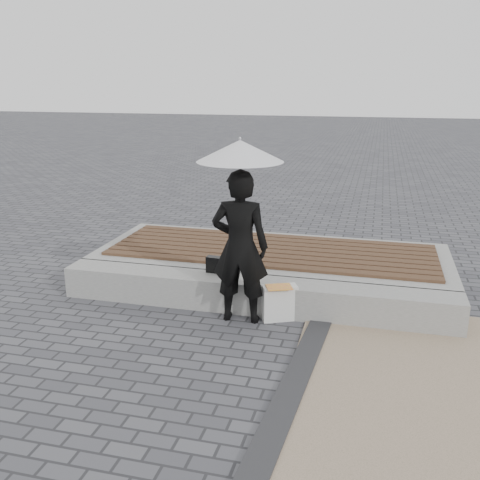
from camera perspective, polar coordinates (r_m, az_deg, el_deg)
name	(u,v)px	position (r m, az deg, el deg)	size (l,w,h in m)	color
ground	(216,373)	(5.53, -2.52, -13.74)	(80.00, 80.00, 0.00)	#515156
edging_band	(282,411)	(4.96, 4.43, -17.44)	(0.25, 5.20, 0.04)	#2D2E30
seating_ledge	(253,294)	(6.83, 1.36, -5.74)	(5.00, 0.45, 0.40)	#ACABA6
timber_platform	(272,264)	(7.93, 3.33, -2.55)	(5.00, 2.00, 0.40)	#A4A49F
timber_decking	(272,250)	(7.86, 3.35, -1.04)	(4.60, 1.60, 0.04)	brown
woman	(240,247)	(6.31, 0.00, -0.74)	(0.67, 0.44, 1.83)	black
parasol	(240,151)	(6.07, 0.00, 9.34)	(0.98, 0.98, 1.25)	#BABABF
handbag	(218,265)	(6.96, -2.34, -2.63)	(0.30, 0.10, 0.21)	black
canvas_tote	(279,303)	(6.56, 4.16, -6.59)	(0.41, 0.17, 0.43)	white
magazine	(279,287)	(6.43, 4.12, -4.94)	(0.30, 0.22, 0.01)	red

